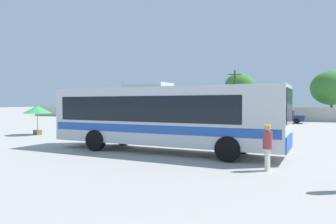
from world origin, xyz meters
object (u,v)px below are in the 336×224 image
(roadside_tree_midleft, at_px, (240,86))
(parked_car_leftmost_grey, at_px, (148,114))
(parked_car_second_dark_blue, at_px, (185,115))
(vendor_umbrella_secondary_green, at_px, (37,110))
(roadside_tree_midright, at_px, (332,88))
(roadside_tree_left, at_px, (191,95))
(parked_car_third_dark_blue, at_px, (235,116))
(attendant_by_bus_door, at_px, (268,145))
(parked_car_rightmost_dark_blue, at_px, (284,116))
(utility_pole_near, at_px, (235,94))
(coach_bus_silver_blue, at_px, (161,115))

(roadside_tree_midleft, bearing_deg, parked_car_leftmost_grey, -137.40)
(parked_car_second_dark_blue, bearing_deg, vendor_umbrella_secondary_green, -100.23)
(roadside_tree_midleft, distance_m, roadside_tree_midright, 12.67)
(vendor_umbrella_secondary_green, distance_m, roadside_tree_midleft, 32.78)
(parked_car_second_dark_blue, distance_m, roadside_tree_left, 11.13)
(parked_car_third_dark_blue, bearing_deg, roadside_tree_midright, 33.32)
(attendant_by_bus_door, distance_m, parked_car_second_dark_blue, 30.58)
(parked_car_second_dark_blue, relative_size, roadside_tree_midleft, 0.62)
(parked_car_leftmost_grey, relative_size, roadside_tree_midright, 0.61)
(parked_car_third_dark_blue, height_order, parked_car_rightmost_dark_blue, parked_car_third_dark_blue)
(utility_pole_near, xyz_separation_m, roadside_tree_midleft, (0.02, 3.60, 1.31))
(attendant_by_bus_door, relative_size, roadside_tree_midright, 0.24)
(coach_bus_silver_blue, height_order, attendant_by_bus_door, coach_bus_silver_blue)
(parked_car_rightmost_dark_blue, xyz_separation_m, utility_pole_near, (-6.96, 5.63, 2.94))
(parked_car_third_dark_blue, bearing_deg, coach_bus_silver_blue, -86.78)
(roadside_tree_midleft, bearing_deg, parked_car_second_dark_blue, -118.26)
(coach_bus_silver_blue, bearing_deg, roadside_tree_midleft, 94.23)
(utility_pole_near, relative_size, roadside_tree_midright, 1.06)
(parked_car_rightmost_dark_blue, distance_m, roadside_tree_midleft, 12.30)
(roadside_tree_left, bearing_deg, parked_car_leftmost_grey, -104.62)
(attendant_by_bus_door, height_order, parked_car_second_dark_blue, attendant_by_bus_door)
(parked_car_leftmost_grey, xyz_separation_m, roadside_tree_left, (2.70, 10.37, 2.97))
(parked_car_second_dark_blue, xyz_separation_m, parked_car_rightmost_dark_blue, (12.25, 0.65, -0.00))
(parked_car_leftmost_grey, height_order, roadside_tree_left, roadside_tree_left)
(parked_car_third_dark_blue, bearing_deg, parked_car_second_dark_blue, -174.64)
(coach_bus_silver_blue, relative_size, roadside_tree_midright, 1.73)
(coach_bus_silver_blue, distance_m, utility_pole_near, 31.58)
(utility_pole_near, relative_size, roadside_tree_left, 1.38)
(vendor_umbrella_secondary_green, bearing_deg, coach_bus_silver_blue, -17.47)
(parked_car_leftmost_grey, bearing_deg, parked_car_rightmost_dark_blue, 2.09)
(roadside_tree_midleft, bearing_deg, utility_pole_near, -90.39)
(attendant_by_bus_door, xyz_separation_m, parked_car_second_dark_blue, (-13.12, 27.63, -0.13))
(roadside_tree_midright, bearing_deg, roadside_tree_midleft, 171.88)
(coach_bus_silver_blue, relative_size, parked_car_rightmost_dark_blue, 2.50)
(parked_car_leftmost_grey, relative_size, roadside_tree_midleft, 0.58)
(parked_car_third_dark_blue, xyz_separation_m, roadside_tree_midright, (11.39, 7.49, 3.59))
(parked_car_rightmost_dark_blue, bearing_deg, roadside_tree_midleft, 126.93)
(parked_car_third_dark_blue, distance_m, roadside_tree_midleft, 10.26)
(coach_bus_silver_blue, relative_size, parked_car_third_dark_blue, 2.77)
(parked_car_rightmost_dark_blue, relative_size, utility_pole_near, 0.65)
(vendor_umbrella_secondary_green, xyz_separation_m, parked_car_second_dark_blue, (3.87, 21.42, -1.05))
(attendant_by_bus_door, height_order, roadside_tree_midleft, roadside_tree_midleft)
(parked_car_rightmost_dark_blue, bearing_deg, parked_car_second_dark_blue, -176.97)
(attendant_by_bus_door, relative_size, vendor_umbrella_secondary_green, 0.74)
(coach_bus_silver_blue, distance_m, roadside_tree_left, 37.11)
(parked_car_leftmost_grey, bearing_deg, vendor_umbrella_secondary_green, -85.83)
(vendor_umbrella_secondary_green, relative_size, roadside_tree_midleft, 0.31)
(parked_car_second_dark_blue, distance_m, parked_car_rightmost_dark_blue, 12.27)
(coach_bus_silver_blue, relative_size, roadside_tree_midleft, 1.67)
(utility_pole_near, bearing_deg, parked_car_second_dark_blue, -130.08)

